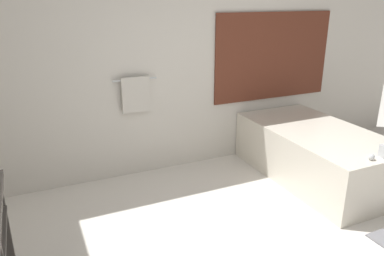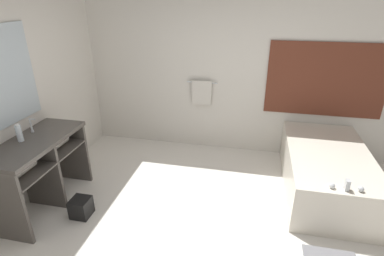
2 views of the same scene
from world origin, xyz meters
name	(u,v)px [view 2 (image 2 of 2)]	position (x,y,z in m)	size (l,w,h in m)	color
ground_plane	(192,238)	(0.00, 0.00, 0.00)	(16.00, 16.00, 0.00)	silver
wall_back_with_blinds	(225,70)	(0.05, 2.23, 1.35)	(7.40, 0.13, 2.70)	silver
vanity_counter	(40,159)	(-1.90, 0.19, 0.65)	(0.57, 1.25, 0.92)	#4C4742
sink_faucet	(31,125)	(-2.06, 0.36, 1.00)	(0.09, 0.04, 0.18)	silver
bathtub	(326,169)	(1.56, 1.25, 0.32)	(1.02, 1.88, 0.70)	silver
water_bottle_3	(19,133)	(-2.02, 0.12, 1.02)	(0.07, 0.07, 0.21)	white
waste_bin	(81,207)	(-1.38, 0.08, 0.12)	(0.22, 0.22, 0.23)	black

